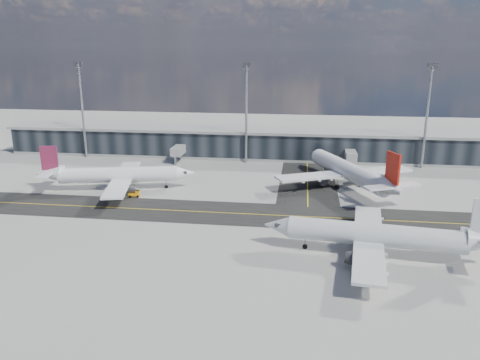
{
  "coord_description": "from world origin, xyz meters",
  "views": [
    {
      "loc": [
        16.25,
        -85.9,
        33.37
      ],
      "look_at": [
        3.07,
        11.6,
        5.0
      ],
      "focal_mm": 35.0,
      "sensor_mm": 36.0,
      "label": 1
    }
  ],
  "objects": [
    {
      "name": "baggage_tug",
      "position": [
        -21.1,
        11.65,
        0.8
      ],
      "size": [
        2.7,
        1.64,
        1.6
      ],
      "rotation": [
        0.0,
        0.0,
        -1.43
      ],
      "color": "orange",
      "rests_on": "ground"
    },
    {
      "name": "service_van",
      "position": [
        24.37,
        44.0,
        0.67
      ],
      "size": [
        2.93,
        5.12,
        1.34
      ],
      "primitive_type": "imported",
      "rotation": [
        0.0,
        0.0,
        -0.15
      ],
      "color": "white",
      "rests_on": "ground"
    },
    {
      "name": "airliner_redtail",
      "position": [
        27.73,
        25.8,
        4.09
      ],
      "size": [
        34.27,
        39.74,
        12.38
      ],
      "rotation": [
        0.0,
        0.0,
        0.44
      ],
      "color": "white",
      "rests_on": "ground"
    },
    {
      "name": "ground",
      "position": [
        0.0,
        0.0,
        0.0
      ],
      "size": [
        300.0,
        300.0,
        0.0
      ],
      "primitive_type": "plane",
      "color": "gray",
      "rests_on": "ground"
    },
    {
      "name": "floodlight_masts",
      "position": [
        0.0,
        48.0,
        15.61
      ],
      "size": [
        102.5,
        0.7,
        28.9
      ],
      "color": "gray",
      "rests_on": "ground"
    },
    {
      "name": "taxiway_lanes",
      "position": [
        3.91,
        10.74,
        0.01
      ],
      "size": [
        180.0,
        63.0,
        0.03
      ],
      "color": "black",
      "rests_on": "ground"
    },
    {
      "name": "terminal_concourse",
      "position": [
        0.04,
        54.93,
        4.09
      ],
      "size": [
        152.0,
        19.8,
        8.8
      ],
      "color": "black",
      "rests_on": "ground"
    },
    {
      "name": "airliner_af",
      "position": [
        -27.38,
        16.62,
        3.63
      ],
      "size": [
        36.84,
        31.63,
        10.98
      ],
      "rotation": [
        0.0,
        0.0,
        -1.35
      ],
      "color": "white",
      "rests_on": "ground"
    },
    {
      "name": "airliner_near",
      "position": [
        29.12,
        -13.11,
        3.68
      ],
      "size": [
        37.6,
        32.14,
        11.13
      ],
      "rotation": [
        0.0,
        0.0,
        1.45
      ],
      "color": "silver",
      "rests_on": "ground"
    }
  ]
}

